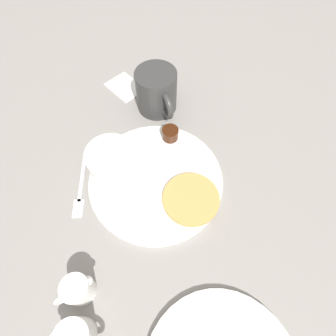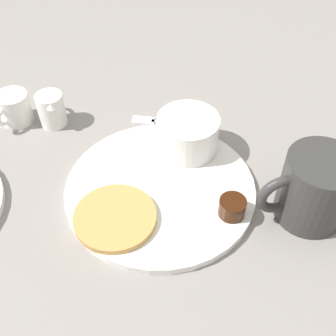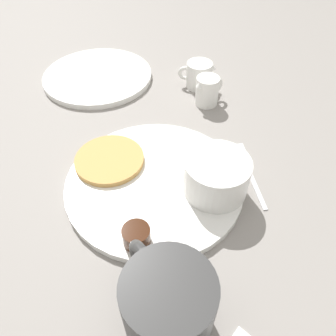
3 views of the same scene
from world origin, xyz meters
name	(u,v)px [view 2 (image 2 of 3)]	position (x,y,z in m)	size (l,w,h in m)	color
ground_plane	(160,191)	(0.00, 0.00, 0.00)	(4.00, 4.00, 0.00)	gray
plate	(160,189)	(0.00, 0.00, 0.01)	(0.28, 0.28, 0.01)	white
pancake_stack	(115,217)	(-0.08, -0.01, 0.02)	(0.11, 0.11, 0.01)	tan
bowl	(188,132)	(0.09, 0.04, 0.04)	(0.10, 0.10, 0.06)	white
syrup_cup	(232,207)	(0.04, -0.10, 0.03)	(0.04, 0.04, 0.03)	#38190A
butter_ramekin	(200,139)	(0.10, 0.03, 0.03)	(0.04, 0.04, 0.04)	white
coffee_mug	(314,189)	(0.13, -0.16, 0.05)	(0.13, 0.10, 0.10)	#333333
creamer_pitcher_near	(51,109)	(-0.04, 0.24, 0.03)	(0.05, 0.07, 0.06)	white
creamer_pitcher_far	(14,108)	(-0.09, 0.29, 0.03)	(0.07, 0.05, 0.06)	white
fork	(163,121)	(0.10, 0.12, 0.00)	(0.11, 0.12, 0.00)	silver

